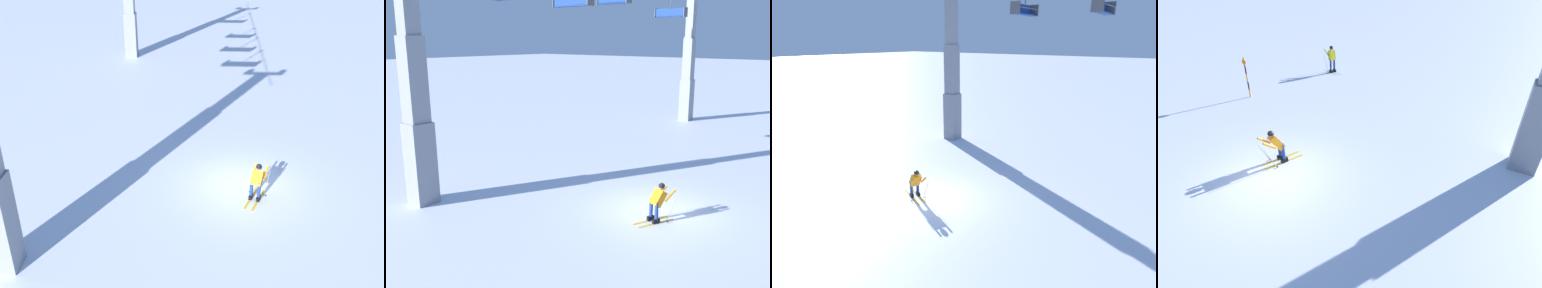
{
  "view_description": "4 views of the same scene",
  "coord_description": "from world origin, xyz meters",
  "views": [
    {
      "loc": [
        -15.99,
        1.18,
        9.99
      ],
      "look_at": [
        -0.48,
        2.0,
        2.09
      ],
      "focal_mm": 42.98,
      "sensor_mm": 36.0,
      "label": 1
    },
    {
      "loc": [
        -13.79,
        -7.44,
        6.35
      ],
      "look_at": [
        -1.12,
        2.93,
        2.37
      ],
      "focal_mm": 40.42,
      "sensor_mm": 36.0,
      "label": 2
    },
    {
      "loc": [
        8.37,
        -9.48,
        6.83
      ],
      "look_at": [
        -0.52,
        2.69,
        1.78
      ],
      "focal_mm": 29.31,
      "sensor_mm": 36.0,
      "label": 3
    },
    {
      "loc": [
        5.93,
        6.48,
        6.62
      ],
      "look_at": [
        -0.33,
        2.93,
        2.14
      ],
      "focal_mm": 27.81,
      "sensor_mm": 36.0,
      "label": 4
    }
  ],
  "objects": [
    {
      "name": "ground_plane",
      "position": [
        0.0,
        0.0,
        0.0
      ],
      "size": [
        260.0,
        260.0,
        0.0
      ],
      "primitive_type": "plane",
      "color": "white"
    },
    {
      "name": "skier_carving_main",
      "position": [
        -0.85,
        -0.52,
        0.81
      ],
      "size": [
        1.67,
        1.09,
        1.54
      ],
      "color": "yellow",
      "rests_on": "ground_plane"
    },
    {
      "name": "lift_tower_near",
      "position": [
        -5.13,
        7.6,
        4.21
      ],
      "size": [
        0.92,
        2.68,
        10.29
      ],
      "color": "gray",
      "rests_on": "ground_plane"
    },
    {
      "name": "lift_tower_far",
      "position": [
        18.29,
        7.6,
        4.22
      ],
      "size": [
        0.87,
        2.44,
        10.29
      ],
      "color": "gray",
      "rests_on": "ground_plane"
    },
    {
      "name": "chairlift_seat_second",
      "position": [
        4.11,
        7.6,
        8.3
      ],
      "size": [
        0.61,
        2.36,
        2.2
      ],
      "color": "black"
    },
    {
      "name": "chairlift_seat_fourth",
      "position": [
        14.88,
        7.6,
        8.18
      ],
      "size": [
        0.61,
        2.29,
        2.33
      ],
      "color": "black"
    }
  ]
}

